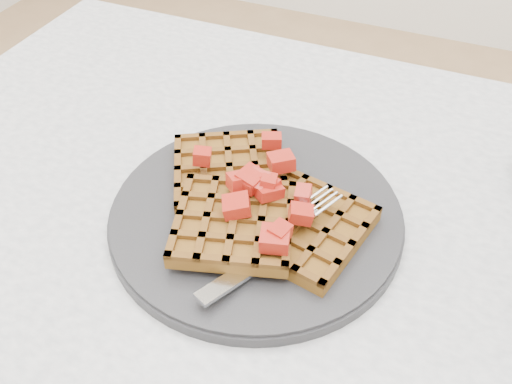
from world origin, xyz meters
TOP-DOWN VIEW (x-y plane):
  - table at (0.00, 0.00)m, footprint 1.20×0.80m
  - plate at (-0.13, 0.03)m, footprint 0.29×0.29m
  - waffles at (-0.13, 0.03)m, footprint 0.24×0.22m
  - strawberry_pile at (-0.13, 0.03)m, footprint 0.15×0.15m
  - fork at (-0.09, -0.01)m, footprint 0.09×0.17m

SIDE VIEW (x-z plane):
  - table at x=0.00m, z-range 0.26..1.01m
  - plate at x=-0.13m, z-range 0.75..0.77m
  - fork at x=-0.09m, z-range 0.77..0.78m
  - waffles at x=-0.13m, z-range 0.76..0.79m
  - strawberry_pile at x=-0.13m, z-range 0.79..0.82m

